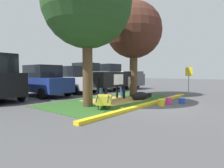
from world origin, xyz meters
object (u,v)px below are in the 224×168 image
object	(u,v)px
pickup_truck_maroon	(93,77)
shade_tree_left	(87,3)
pickup_truck_black	(116,77)
bucket_pink	(169,101)
sedan_silver	(72,80)
bucket_blue	(182,101)
cow_holstein	(113,80)
shade_tree_right	(134,31)
person_visitor_near	(122,83)
calf_lying	(141,96)
bucket_yellow	(161,102)
sedan_blue	(43,81)
person_handler	(101,84)
wheelbarrow	(104,100)
parking_sign	(189,76)

from	to	relation	value
pickup_truck_maroon	shade_tree_left	bearing A→B (deg)	-136.74
pickup_truck_black	bucket_pink	bearing A→B (deg)	-127.53
sedan_silver	bucket_blue	bearing A→B (deg)	-89.73
bucket_pink	bucket_blue	bearing A→B (deg)	-35.21
sedan_silver	pickup_truck_black	distance (m)	5.64
cow_holstein	shade_tree_right	bearing A→B (deg)	1.22
person_visitor_near	calf_lying	bearing A→B (deg)	-105.72
bucket_blue	bucket_yellow	bearing A→B (deg)	159.14
sedan_blue	sedan_silver	world-z (taller)	same
person_handler	cow_holstein	bearing A→B (deg)	-110.06
person_handler	pickup_truck_black	xyz separation A→B (m)	(6.38, 3.80, 0.29)
calf_lying	pickup_truck_maroon	size ratio (longest dim) A/B	0.25
shade_tree_left	person_handler	world-z (taller)	shade_tree_left
calf_lying	cow_holstein	bearing A→B (deg)	126.01
calf_lying	sedan_blue	distance (m)	6.50
cow_holstein	pickup_truck_maroon	bearing A→B (deg)	54.37
person_visitor_near	sedan_blue	world-z (taller)	sedan_blue
person_visitor_near	pickup_truck_black	size ratio (longest dim) A/B	0.30
calf_lying	pickup_truck_black	world-z (taller)	pickup_truck_black
sedan_silver	pickup_truck_black	size ratio (longest dim) A/B	0.81
calf_lying	pickup_truck_maroon	world-z (taller)	pickup_truck_maroon
shade_tree_right	person_handler	distance (m)	3.97
person_handler	sedan_silver	distance (m)	3.74
pickup_truck_black	bucket_blue	bearing A→B (deg)	-123.34
shade_tree_right	sedan_blue	xyz separation A→B (m)	(-3.54, 4.77, -3.19)
shade_tree_right	bucket_blue	xyz separation A→B (m)	(-0.90, -3.40, -4.04)
bucket_yellow	sedan_silver	size ratio (longest dim) A/B	0.08
bucket_yellow	sedan_blue	distance (m)	7.83
sedan_blue	person_visitor_near	bearing A→B (deg)	-59.09
calf_lying	sedan_blue	bearing A→B (deg)	110.49
person_handler	pickup_truck_maroon	world-z (taller)	pickup_truck_maroon
pickup_truck_maroon	bucket_yellow	bearing A→B (deg)	-115.29
shade_tree_left	sedan_silver	bearing A→B (deg)	57.02
shade_tree_left	bucket_blue	distance (m)	6.39
wheelbarrow	cow_holstein	bearing A→B (deg)	30.36
sedan_blue	sedan_silver	xyz separation A→B (m)	(2.60, 0.20, 0.00)
sedan_blue	person_handler	bearing A→B (deg)	-61.73
cow_holstein	person_visitor_near	xyz separation A→B (m)	(1.33, 0.31, -0.26)
sedan_silver	pickup_truck_maroon	world-z (taller)	pickup_truck_maroon
person_handler	parking_sign	world-z (taller)	parking_sign
calf_lying	bucket_blue	world-z (taller)	calf_lying
bucket_pink	bucket_blue	xyz separation A→B (m)	(0.61, -0.43, -0.03)
shade_tree_right	bucket_blue	world-z (taller)	shade_tree_right
sedan_blue	pickup_truck_maroon	bearing A→B (deg)	6.58
person_handler	bucket_yellow	world-z (taller)	person_handler
bucket_yellow	pickup_truck_maroon	world-z (taller)	pickup_truck_maroon
shade_tree_right	sedan_silver	xyz separation A→B (m)	(-0.94, 4.97, -3.19)
pickup_truck_black	person_handler	bearing A→B (deg)	-149.20
wheelbarrow	bucket_blue	size ratio (longest dim) A/B	4.44
wheelbarrow	sedan_silver	bearing A→B (deg)	61.48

